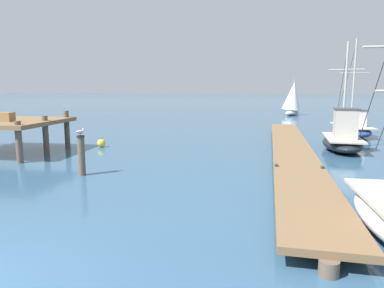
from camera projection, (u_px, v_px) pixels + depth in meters
name	position (u px, v px, depth m)	size (l,w,h in m)	color
floating_dock	(292.00, 149.00, 16.85)	(2.39, 22.72, 0.53)	brown
fishing_boat_0	(343.00, 139.00, 18.35)	(2.03, 5.11, 5.66)	black
fishing_boat_2	(352.00, 128.00, 23.89)	(2.63, 5.84, 6.57)	navy
pier_platform	(3.00, 124.00, 17.49)	(5.85, 5.23, 2.13)	brown
mooring_piling	(81.00, 155.00, 13.08)	(0.30, 0.30, 1.51)	brown
perched_seagull	(80.00, 132.00, 12.94)	(0.28, 0.33, 0.27)	gold
mooring_buoy	(101.00, 143.00, 19.49)	(0.46, 0.46, 0.53)	yellow
distant_sailboat	(293.00, 99.00, 42.40)	(3.06, 4.44, 4.47)	silver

